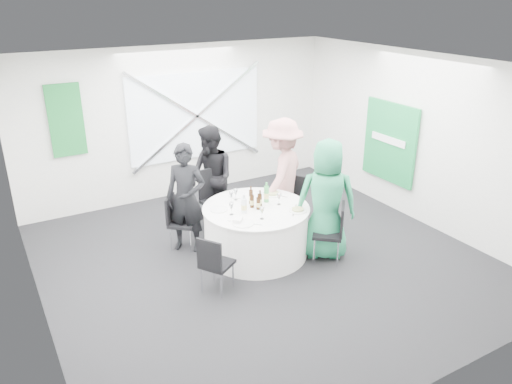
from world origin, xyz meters
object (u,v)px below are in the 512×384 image
person_man_back_left (186,198)px  chair_front_left (214,261)px  person_man_back (211,178)px  person_woman_green (326,200)px  chair_front_right (334,229)px  banquet_table (256,231)px  chair_back (215,195)px  chair_back_right (292,197)px  chair_back_left (178,218)px  person_woman_pink (282,174)px  clear_water_bottle (244,206)px  green_water_bottle (266,194)px

person_man_back_left → chair_front_left: bearing=-58.5°
chair_front_left → person_man_back: size_ratio=0.48×
person_woman_green → chair_front_right: bearing=121.7°
banquet_table → chair_front_right: size_ratio=1.74×
chair_back → chair_front_left: chair_back is taller
banquet_table → person_man_back: bearing=96.6°
person_man_back → chair_back_right: bearing=54.2°
chair_back_right → person_woman_green: bearing=-37.6°
chair_back_left → banquet_table: bearing=-90.0°
chair_back_right → person_woman_pink: size_ratio=0.46×
chair_front_left → person_man_back: (0.85, 1.85, 0.37)m
person_woman_green → clear_water_bottle: 1.19m
person_woman_pink → clear_water_bottle: person_woman_pink is taller
chair_back_right → person_man_back_left: 1.86m
chair_back_left → clear_water_bottle: bearing=-101.2°
person_man_back → clear_water_bottle: 1.29m
banquet_table → person_woman_pink: bearing=36.3°
chair_front_right → green_water_bottle: bearing=-102.7°
clear_water_bottle → green_water_bottle: bearing=20.2°
chair_back_left → person_man_back_left: (0.11, -0.11, 0.34)m
clear_water_bottle → person_woman_green: bearing=-23.1°
chair_front_right → chair_back_left: bearing=-89.3°
banquet_table → person_woman_green: (0.85, -0.54, 0.51)m
chair_back_left → person_man_back_left: person_man_back_left is taller
chair_front_right → person_woman_pink: size_ratio=0.49×
chair_front_right → green_water_bottle: green_water_bottle is taller
person_man_back → chair_back: bearing=-9.2°
green_water_bottle → clear_water_bottle: bearing=-159.8°
chair_front_right → chair_front_left: bearing=-52.0°
person_man_back_left → clear_water_bottle: size_ratio=6.00×
chair_back_left → green_water_bottle: 1.40m
chair_front_left → person_woman_pink: (1.83, 1.26, 0.44)m
chair_back_left → person_woman_pink: (1.76, -0.16, 0.43)m
chair_front_left → person_woman_green: bearing=-119.8°
chair_front_left → clear_water_bottle: bearing=-85.9°
green_water_bottle → chair_back: bearing=111.3°
banquet_table → clear_water_bottle: (-0.24, -0.08, 0.49)m
banquet_table → chair_front_left: size_ratio=1.91×
banquet_table → person_man_back_left: 1.14m
banquet_table → chair_back_left: bearing=139.9°
green_water_bottle → person_man_back_left: bearing=151.5°
person_man_back → person_woman_pink: (0.98, -0.60, 0.07)m
chair_back → chair_back_left: size_ratio=1.22×
chair_front_right → banquet_table: bearing=-90.0°
chair_front_right → person_woman_green: person_woman_green is taller
chair_front_left → banquet_table: bearing=-90.0°
chair_back_left → chair_back_right: chair_back_right is taller
chair_front_left → person_man_back_left: (0.18, 1.31, 0.36)m
person_woman_green → chair_back_right: bearing=-65.8°
chair_back → person_man_back: (0.01, 0.14, 0.25)m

